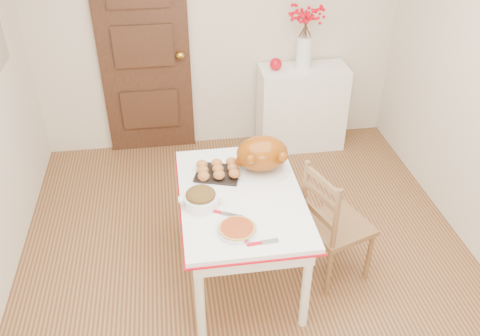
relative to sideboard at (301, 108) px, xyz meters
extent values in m
cube|color=#582E1A|center=(-0.81, -1.78, -0.43)|extent=(3.50, 4.00, 0.00)
cube|color=beige|center=(-0.81, 0.22, 0.82)|extent=(3.50, 0.00, 2.50)
cube|color=#301C13|center=(-1.51, 0.19, 0.60)|extent=(0.85, 0.06, 2.06)
cube|color=white|center=(0.00, 0.00, 0.00)|extent=(0.85, 0.38, 0.85)
sphere|color=red|center=(-0.28, 0.00, 0.49)|extent=(0.12, 0.12, 0.12)
cylinder|color=#963615|center=(-0.96, -2.11, 0.33)|extent=(0.25, 0.25, 0.05)
cylinder|color=white|center=(-0.78, -1.29, 0.36)|extent=(0.08, 0.08, 0.10)
camera|label=1|loc=(-1.29, -4.42, 2.36)|focal=37.89mm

